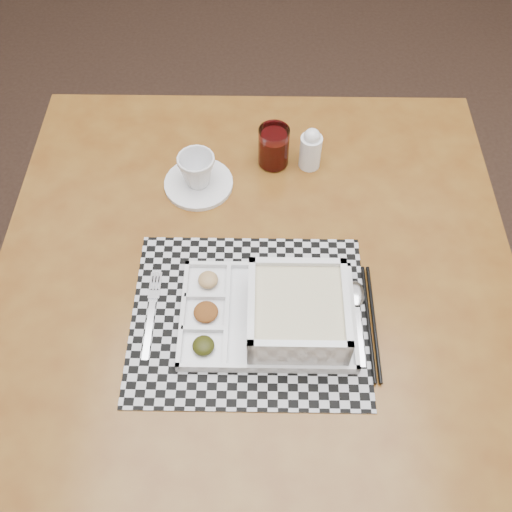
# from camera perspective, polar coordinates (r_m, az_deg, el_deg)

# --- Properties ---
(floor) EXTENTS (5.00, 5.00, 0.00)m
(floor) POSITION_cam_1_polar(r_m,az_deg,el_deg) (2.08, -4.42, -0.04)
(floor) COLOR black
(floor) RESTS_ON ground
(dining_table) EXTENTS (1.04, 1.04, 0.77)m
(dining_table) POSITION_cam_1_polar(r_m,az_deg,el_deg) (1.19, -0.06, -3.41)
(dining_table) COLOR #562D0F
(dining_table) RESTS_ON ground
(placemat) EXTENTS (0.44, 0.37, 0.00)m
(placemat) POSITION_cam_1_polar(r_m,az_deg,el_deg) (1.07, -0.70, -6.12)
(placemat) COLOR #ADADB5
(placemat) RESTS_ON dining_table
(serving_tray) EXTENTS (0.32, 0.22, 0.09)m
(serving_tray) POSITION_cam_1_polar(r_m,az_deg,el_deg) (1.03, 3.18, -5.84)
(serving_tray) COLOR silver
(serving_tray) RESTS_ON placemat
(fork) EXTENTS (0.02, 0.19, 0.00)m
(fork) POSITION_cam_1_polar(r_m,az_deg,el_deg) (1.08, -10.41, -5.54)
(fork) COLOR silver
(fork) RESTS_ON placemat
(spoon) EXTENTS (0.04, 0.18, 0.01)m
(spoon) POSITION_cam_1_polar(r_m,az_deg,el_deg) (1.10, 10.00, -4.32)
(spoon) COLOR silver
(spoon) RESTS_ON placemat
(chopsticks) EXTENTS (0.02, 0.24, 0.01)m
(chopsticks) POSITION_cam_1_polar(r_m,az_deg,el_deg) (1.08, 11.44, -6.47)
(chopsticks) COLOR black
(chopsticks) RESTS_ON placemat
(saucer) EXTENTS (0.15, 0.15, 0.01)m
(saucer) POSITION_cam_1_polar(r_m,az_deg,el_deg) (1.26, -5.76, 7.21)
(saucer) COLOR silver
(saucer) RESTS_ON dining_table
(cup) EXTENTS (0.11, 0.11, 0.07)m
(cup) POSITION_cam_1_polar(r_m,az_deg,el_deg) (1.23, -5.92, 8.53)
(cup) COLOR silver
(cup) RESTS_ON saucer
(juice_glass) EXTENTS (0.07, 0.07, 0.10)m
(juice_glass) POSITION_cam_1_polar(r_m,az_deg,el_deg) (1.27, 1.78, 10.74)
(juice_glass) COLOR white
(juice_glass) RESTS_ON dining_table
(creamer_bottle) EXTENTS (0.05, 0.05, 0.10)m
(creamer_bottle) POSITION_cam_1_polar(r_m,az_deg,el_deg) (1.27, 5.49, 10.63)
(creamer_bottle) COLOR silver
(creamer_bottle) RESTS_ON dining_table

